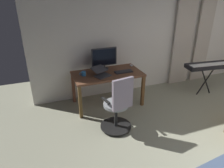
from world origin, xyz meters
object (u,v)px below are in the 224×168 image
at_px(desk, 107,77).
at_px(computer_monitor, 104,58).
at_px(computer_mouse, 131,65).
at_px(piano_keyboard, 209,66).
at_px(computer_keyboard, 124,72).
at_px(mug_tea, 83,74).
at_px(office_chair, 118,107).
at_px(laptop, 101,73).

relative_size(desk, computer_monitor, 2.59).
relative_size(computer_monitor, computer_mouse, 5.48).
bearing_deg(piano_keyboard, computer_monitor, -9.27).
xyz_separation_m(computer_keyboard, mug_tea, (0.82, -0.11, 0.03)).
xyz_separation_m(computer_keyboard, piano_keyboard, (-1.96, 0.31, -0.03)).
relative_size(office_chair, computer_monitor, 1.92).
bearing_deg(desk, computer_mouse, -162.59).
bearing_deg(computer_keyboard, desk, -13.34).
bearing_deg(computer_monitor, laptop, 62.32).
xyz_separation_m(computer_monitor, computer_mouse, (-0.61, 0.06, -0.23)).
distance_m(desk, laptop, 0.24).
relative_size(computer_keyboard, mug_tea, 2.83).
relative_size(desk, piano_keyboard, 1.31).
bearing_deg(desk, computer_keyboard, 166.66).
distance_m(office_chair, laptop, 0.91).
bearing_deg(office_chair, computer_keyboard, 51.68).
xyz_separation_m(office_chair, computer_monitor, (-0.17, -1.21, 0.50)).
bearing_deg(mug_tea, computer_keyboard, 172.59).
distance_m(computer_mouse, piano_keyboard, 1.76).
distance_m(office_chair, mug_tea, 1.08).
distance_m(desk, computer_mouse, 0.68).
bearing_deg(computer_mouse, office_chair, 55.88).
bearing_deg(computer_monitor, office_chair, 82.02).
height_order(computer_mouse, piano_keyboard, piano_keyboard).
xyz_separation_m(desk, computer_monitor, (-0.02, -0.26, 0.34)).
bearing_deg(office_chair, computer_monitor, 72.15).
distance_m(computer_keyboard, computer_mouse, 0.41).
bearing_deg(piano_keyboard, computer_keyboard, -2.37).
height_order(office_chair, piano_keyboard, office_chair).
bearing_deg(computer_keyboard, laptop, 2.35).
distance_m(computer_keyboard, piano_keyboard, 1.99).
relative_size(office_chair, laptop, 2.55).
bearing_deg(laptop, computer_mouse, 176.64).
height_order(computer_monitor, computer_keyboard, computer_monitor).
bearing_deg(piano_keyboard, mug_tea, -1.90).
bearing_deg(computer_mouse, laptop, 20.46).
height_order(computer_monitor, mug_tea, computer_monitor).
bearing_deg(computer_mouse, mug_tea, 8.57).
relative_size(laptop, computer_mouse, 4.13).
height_order(desk, office_chair, office_chair).
distance_m(laptop, computer_mouse, 0.85).
xyz_separation_m(laptop, piano_keyboard, (-2.46, 0.29, -0.07)).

